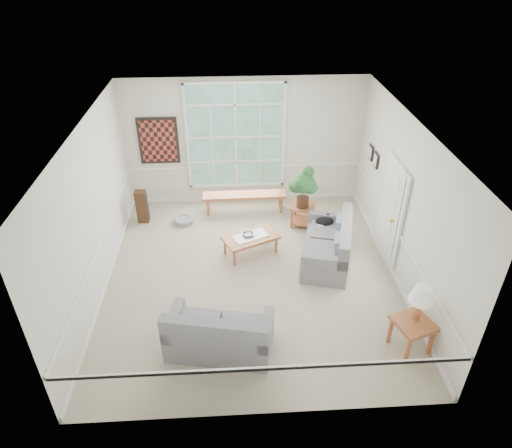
{
  "coord_description": "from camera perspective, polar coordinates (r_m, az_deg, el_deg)",
  "views": [
    {
      "loc": [
        -0.32,
        -6.85,
        5.6
      ],
      "look_at": [
        0.1,
        0.2,
        1.05
      ],
      "focal_mm": 32.0,
      "sensor_mm": 36.0,
      "label": 1
    }
  ],
  "objects": [
    {
      "name": "loveseat_right",
      "position": [
        9.08,
        8.87,
        -2.19
      ],
      "size": [
        1.27,
        1.84,
        0.91
      ],
      "primitive_type": "cube",
      "rotation": [
        0.0,
        0.0,
        -0.26
      ],
      "color": "gray",
      "rests_on": "floor"
    },
    {
      "name": "floor",
      "position": [
        8.86,
        -0.57,
        -6.47
      ],
      "size": [
        5.5,
        6.0,
        0.01
      ],
      "primitive_type": "cube",
      "color": "#A49C87",
      "rests_on": "ground"
    },
    {
      "name": "wall_right",
      "position": [
        8.56,
        18.1,
        2.38
      ],
      "size": [
        0.02,
        6.0,
        3.0
      ],
      "primitive_type": "cube",
      "color": "silver",
      "rests_on": "ground"
    },
    {
      "name": "ceiling",
      "position": [
        7.34,
        -0.7,
        12.02
      ],
      "size": [
        5.5,
        6.0,
        0.02
      ],
      "primitive_type": "cube",
      "color": "white",
      "rests_on": "ground"
    },
    {
      "name": "houseplant",
      "position": [
        9.84,
        5.94,
        4.52
      ],
      "size": [
        0.75,
        0.75,
        0.92
      ],
      "primitive_type": null,
      "rotation": [
        0.0,
        0.0,
        -0.58
      ],
      "color": "#225426",
      "rests_on": "end_table"
    },
    {
      "name": "wall_front",
      "position": [
        5.64,
        0.96,
        -13.9
      ],
      "size": [
        5.5,
        0.02,
        3.0
      ],
      "primitive_type": "cube",
      "color": "silver",
      "rests_on": "ground"
    },
    {
      "name": "window_back",
      "position": [
        10.58,
        -2.56,
        10.82
      ],
      "size": [
        2.3,
        0.08,
        2.4
      ],
      "primitive_type": "cube",
      "color": "white",
      "rests_on": "wall_back"
    },
    {
      "name": "pet_bed",
      "position": [
        10.48,
        -9.03,
        0.45
      ],
      "size": [
        0.57,
        0.57,
        0.13
      ],
      "primitive_type": "cylinder",
      "rotation": [
        0.0,
        0.0,
        -0.36
      ],
      "color": "gray",
      "rests_on": "floor"
    },
    {
      "name": "wall_frame_near",
      "position": [
        9.98,
        14.71,
        7.73
      ],
      "size": [
        0.04,
        0.26,
        0.32
      ],
      "primitive_type": "cube",
      "color": "black",
      "rests_on": "wall_right"
    },
    {
      "name": "wall_left",
      "position": [
        8.35,
        -19.84,
        1.22
      ],
      "size": [
        0.02,
        6.0,
        3.0
      ],
      "primitive_type": "cube",
      "color": "silver",
      "rests_on": "ground"
    },
    {
      "name": "window_bench",
      "position": [
        10.73,
        -1.44,
        2.69
      ],
      "size": [
        1.93,
        0.39,
        0.45
      ],
      "primitive_type": "cube",
      "rotation": [
        0.0,
        0.0,
        0.01
      ],
      "color": "#A15730",
      "rests_on": "floor"
    },
    {
      "name": "table_lamp",
      "position": [
        7.39,
        19.79,
        -9.34
      ],
      "size": [
        0.37,
        0.37,
        0.64
      ],
      "primitive_type": null,
      "rotation": [
        0.0,
        0.0,
        0.0
      ],
      "color": "white",
      "rests_on": "side_table"
    },
    {
      "name": "wall_art",
      "position": [
        10.71,
        -12.1,
        10.12
      ],
      "size": [
        0.9,
        0.06,
        1.1
      ],
      "primitive_type": "cube",
      "color": "maroon",
      "rests_on": "wall_back"
    },
    {
      "name": "end_table",
      "position": [
        10.24,
        5.83,
        1.13
      ],
      "size": [
        0.64,
        0.64,
        0.51
      ],
      "primitive_type": "cube",
      "rotation": [
        0.0,
        0.0,
        -0.32
      ],
      "color": "#A15730",
      "rests_on": "floor"
    },
    {
      "name": "wall_frame_far",
      "position": [
        10.33,
        14.11,
        8.68
      ],
      "size": [
        0.04,
        0.26,
        0.32
      ],
      "primitive_type": "cube",
      "color": "black",
      "rests_on": "wall_right"
    },
    {
      "name": "coffee_table",
      "position": [
        9.33,
        -0.68,
        -2.57
      ],
      "size": [
        1.23,
        0.98,
        0.4
      ],
      "primitive_type": "cube",
      "rotation": [
        0.0,
        0.0,
        0.43
      ],
      "color": "#A15730",
      "rests_on": "floor"
    },
    {
      "name": "entry_door",
      "position": [
        9.25,
        16.22,
        1.86
      ],
      "size": [
        0.08,
        0.9,
        2.1
      ],
      "primitive_type": "cube",
      "color": "white",
      "rests_on": "floor"
    },
    {
      "name": "pewter_bowl",
      "position": [
        9.23,
        -0.99,
        -1.23
      ],
      "size": [
        0.34,
        0.34,
        0.07
      ],
      "primitive_type": "imported",
      "rotation": [
        0.0,
        0.0,
        0.33
      ],
      "color": "#959499",
      "rests_on": "coffee_table"
    },
    {
      "name": "cat",
      "position": [
        9.53,
        8.57,
        0.37
      ],
      "size": [
        0.41,
        0.31,
        0.18
      ],
      "primitive_type": "ellipsoid",
      "rotation": [
        0.0,
        0.0,
        -0.13
      ],
      "color": "black",
      "rests_on": "loveseat_right"
    },
    {
      "name": "wall_back",
      "position": [
        10.68,
        -1.46,
        10.19
      ],
      "size": [
        5.5,
        0.02,
        3.0
      ],
      "primitive_type": "cube",
      "color": "silver",
      "rests_on": "ground"
    },
    {
      "name": "loveseat_front",
      "position": [
        7.24,
        -4.6,
        -12.85
      ],
      "size": [
        1.75,
        1.14,
        0.87
      ],
      "primitive_type": "cube",
      "rotation": [
        0.0,
        0.0,
        -0.2
      ],
      "color": "gray",
      "rests_on": "floor"
    },
    {
      "name": "door_sidelight",
      "position": [
        8.69,
        17.53,
        0.29
      ],
      "size": [
        0.08,
        0.26,
        1.9
      ],
      "primitive_type": "cube",
      "color": "white",
      "rests_on": "wall_right"
    },
    {
      "name": "side_table",
      "position": [
        7.73,
        18.77,
        -12.97
      ],
      "size": [
        0.7,
        0.7,
        0.56
      ],
      "primitive_type": "cube",
      "rotation": [
        0.0,
        0.0,
        0.33
      ],
      "color": "#A15730",
      "rests_on": "floor"
    },
    {
      "name": "floor_speaker",
      "position": [
        10.56,
        -14.06,
        2.14
      ],
      "size": [
        0.25,
        0.2,
        0.78
      ],
      "primitive_type": "cube",
      "rotation": [
        0.0,
        0.0,
        -0.03
      ],
      "color": "#372113",
      "rests_on": "floor"
    }
  ]
}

